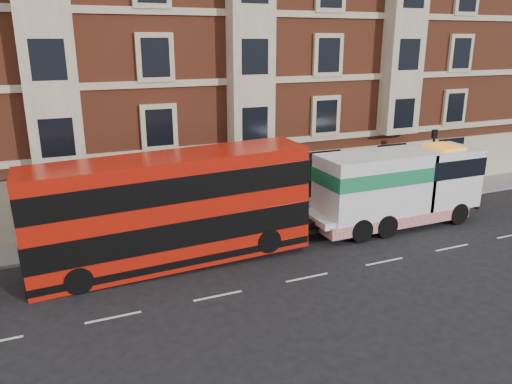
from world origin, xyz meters
TOP-DOWN VIEW (x-y plane):
  - ground at (0.00, 0.00)m, footprint 120.00×120.00m
  - sidewalk at (0.00, 7.50)m, footprint 90.00×3.00m
  - victorian_terrace at (0.50, 15.00)m, footprint 45.00×12.00m
  - lamp_post_west at (-6.00, 6.20)m, footprint 0.35×0.15m
  - lamp_post_east at (12.00, 6.20)m, footprint 0.35×0.15m
  - double_decker_bus at (-4.82, 3.64)m, footprint 12.21×2.80m
  - tow_truck at (7.24, 3.64)m, footprint 9.78×2.89m
  - pedestrian at (-8.68, 7.88)m, footprint 0.77×0.71m

SIDE VIEW (x-z plane):
  - ground at x=0.00m, z-range 0.00..0.00m
  - sidewalk at x=0.00m, z-range 0.00..0.15m
  - pedestrian at x=-8.68m, z-range 0.15..1.91m
  - tow_truck at x=7.24m, z-range 0.12..4.20m
  - double_decker_bus at x=-4.82m, z-range 0.15..5.09m
  - lamp_post_west at x=-6.00m, z-range 0.50..4.85m
  - lamp_post_east at x=12.00m, z-range 0.50..4.85m
  - victorian_terrace at x=0.50m, z-range -0.13..20.27m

